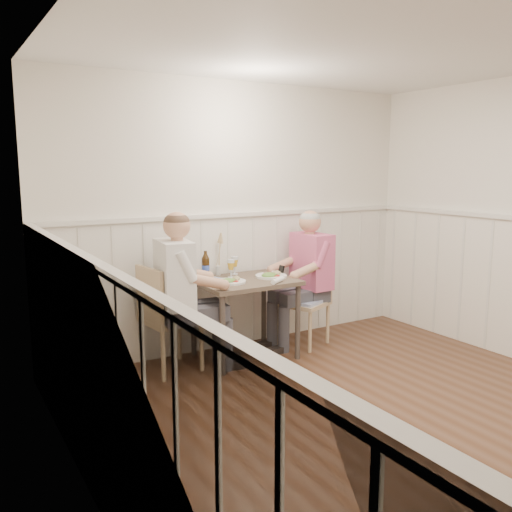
# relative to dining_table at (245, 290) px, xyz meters

# --- Properties ---
(ground_plane) EXTENTS (4.50, 4.50, 0.00)m
(ground_plane) POSITION_rel_dining_table_xyz_m (0.18, -1.84, -0.65)
(ground_plane) COLOR #482918
(room_shell) EXTENTS (4.04, 4.54, 2.60)m
(room_shell) POSITION_rel_dining_table_xyz_m (0.18, -1.84, 0.87)
(room_shell) COLOR white
(room_shell) RESTS_ON ground
(wainscot) EXTENTS (4.00, 4.49, 1.34)m
(wainscot) POSITION_rel_dining_table_xyz_m (0.18, -1.15, 0.04)
(wainscot) COLOR silver
(wainscot) RESTS_ON ground
(dining_table) EXTENTS (0.89, 0.70, 0.75)m
(dining_table) POSITION_rel_dining_table_xyz_m (0.00, 0.00, 0.00)
(dining_table) COLOR #4E4636
(dining_table) RESTS_ON ground
(chair_right) EXTENTS (0.55, 0.55, 0.89)m
(chair_right) POSITION_rel_dining_table_xyz_m (0.74, 0.04, -0.17)
(chair_right) COLOR tan
(chair_right) RESTS_ON ground
(chair_left) EXTENTS (0.50, 0.50, 0.94)m
(chair_left) POSITION_rel_dining_table_xyz_m (-0.78, 0.04, -0.13)
(chair_left) COLOR tan
(chair_left) RESTS_ON ground
(man_in_pink) EXTENTS (0.65, 0.45, 1.38)m
(man_in_pink) POSITION_rel_dining_table_xyz_m (0.76, 0.04, -0.07)
(man_in_pink) COLOR #3F3F47
(man_in_pink) RESTS_ON ground
(diner_cream) EXTENTS (0.70, 0.49, 1.44)m
(diner_cream) POSITION_rel_dining_table_xyz_m (-0.68, -0.06, -0.04)
(diner_cream) COLOR #3F3F47
(diner_cream) RESTS_ON ground
(plate_man) EXTENTS (0.30, 0.30, 0.08)m
(plate_man) POSITION_rel_dining_table_xyz_m (0.26, -0.04, 0.13)
(plate_man) COLOR white
(plate_man) RESTS_ON dining_table
(plate_diner) EXTENTS (0.28, 0.28, 0.07)m
(plate_diner) POSITION_rel_dining_table_xyz_m (-0.19, -0.06, 0.13)
(plate_diner) COLOR white
(plate_diner) RESTS_ON dining_table
(beer_glass_a) EXTENTS (0.07, 0.07, 0.18)m
(beer_glass_a) POSITION_rel_dining_table_xyz_m (0.03, 0.26, 0.22)
(beer_glass_a) COLOR silver
(beer_glass_a) RESTS_ON dining_table
(beer_glass_b) EXTENTS (0.07, 0.07, 0.17)m
(beer_glass_b) POSITION_rel_dining_table_xyz_m (-0.07, 0.14, 0.22)
(beer_glass_b) COLOR silver
(beer_glass_b) RESTS_ON dining_table
(beer_bottle) EXTENTS (0.07, 0.07, 0.26)m
(beer_bottle) POSITION_rel_dining_table_xyz_m (-0.29, 0.24, 0.22)
(beer_bottle) COLOR #2F1E0A
(beer_bottle) RESTS_ON dining_table
(rolled_napkin) EXTENTS (0.19, 0.14, 0.04)m
(rolled_napkin) POSITION_rel_dining_table_xyz_m (0.18, -0.28, 0.13)
(rolled_napkin) COLOR white
(rolled_napkin) RESTS_ON dining_table
(grass_vase) EXTENTS (0.05, 0.05, 0.43)m
(grass_vase) POSITION_rel_dining_table_xyz_m (-0.12, 0.31, 0.30)
(grass_vase) COLOR silver
(grass_vase) RESTS_ON dining_table
(gingham_mat) EXTENTS (0.37, 0.33, 0.01)m
(gingham_mat) POSITION_rel_dining_table_xyz_m (-0.34, 0.19, 0.11)
(gingham_mat) COLOR #475AA2
(gingham_mat) RESTS_ON dining_table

